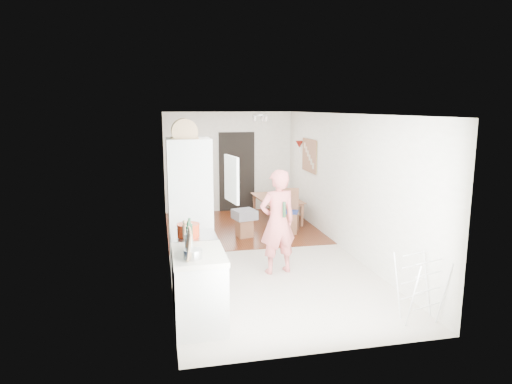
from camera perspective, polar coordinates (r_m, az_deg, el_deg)
name	(u,v)px	position (r m, az deg, el deg)	size (l,w,h in m)	color
room_shell	(259,185)	(8.07, 0.36, 0.85)	(3.20, 7.00, 2.50)	white
floor	(259,253)	(8.37, 0.35, -7.62)	(3.20, 7.00, 0.01)	#BBB2A2
wood_floor_overlay	(241,227)	(10.11, -1.92, -4.37)	(3.20, 3.30, 0.01)	#5E3316
sage_wall_panel	(170,169)	(5.82, -10.75, 2.84)	(0.02, 3.00, 1.30)	slate
tile_splashback	(173,235)	(5.42, -10.28, -5.28)	(0.02, 1.90, 0.50)	black
doorway_recess	(237,172)	(11.52, -2.41, 2.52)	(0.90, 0.04, 2.00)	black
base_cabinet	(199,291)	(5.67, -7.10, -12.17)	(0.60, 0.90, 0.86)	silver
worktop	(198,254)	(5.51, -7.21, -7.75)	(0.62, 0.92, 0.06)	silver
range_cooker	(194,269)	(6.36, -7.71, -9.50)	(0.60, 0.60, 0.88)	silver
cooker_top	(194,236)	(6.22, -7.82, -5.52)	(0.60, 0.60, 0.04)	#B2B2B4
fridge_housing	(190,208)	(7.17, -8.24, -1.94)	(0.66, 0.66, 2.15)	silver
fridge_door	(232,179)	(6.85, -3.08, 1.63)	(0.56, 0.04, 0.70)	silver
fridge_interior	(209,177)	(7.11, -5.85, 1.91)	(0.02, 0.52, 0.66)	white
pinboard	(310,155)	(10.27, 6.72, 4.56)	(0.03, 0.90, 0.70)	tan
pinboard_frame	(309,155)	(10.26, 6.64, 4.56)	(0.01, 0.94, 0.74)	#915B3F
wall_sconce	(299,144)	(10.85, 5.43, 5.97)	(0.18, 0.18, 0.16)	maroon
person	(278,213)	(7.17, 2.73, -2.58)	(0.72, 0.47, 1.97)	#DA6A66
dining_table	(278,211)	(10.66, 2.78, -2.35)	(1.32, 0.73, 0.46)	#915B3F
dining_chair	(289,211)	(9.59, 4.09, -2.40)	(0.39, 0.39, 0.93)	#915B3F
stool	(244,228)	(9.29, -1.47, -4.55)	(0.29, 0.29, 0.38)	#915B3F
grey_drape	(244,214)	(9.23, -1.45, -2.82)	(0.42, 0.42, 0.19)	gray
drying_rack	(420,289)	(6.07, 19.84, -11.29)	(0.43, 0.39, 0.84)	silver
bread_bin	(184,131)	(6.97, -8.96, 7.50)	(0.40, 0.38, 0.21)	tan
red_casserole	(188,230)	(6.12, -8.45, -4.75)	(0.30, 0.30, 0.18)	red
steel_pan	(193,254)	(5.27, -7.88, -7.67)	(0.21, 0.21, 0.11)	#B2B2B4
held_bottle	(284,210)	(7.05, 3.54, -2.21)	(0.05, 0.05, 0.24)	#1D3F23
bottle_a	(190,236)	(5.60, -8.27, -5.51)	(0.07, 0.07, 0.31)	#1D3F23
bottle_b	(189,238)	(5.55, -8.39, -5.75)	(0.07, 0.07, 0.29)	#1D3F23
bottle_c	(189,243)	(5.47, -8.41, -6.36)	(0.09, 0.09, 0.22)	silver
pepper_mill_front	(190,236)	(5.80, -8.21, -5.41)	(0.06, 0.06, 0.21)	tan
pepper_mill_back	(185,232)	(5.97, -8.88, -5.00)	(0.06, 0.06, 0.21)	tan
chopping_boards	(189,244)	(5.25, -8.43, -6.42)	(0.04, 0.25, 0.34)	tan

